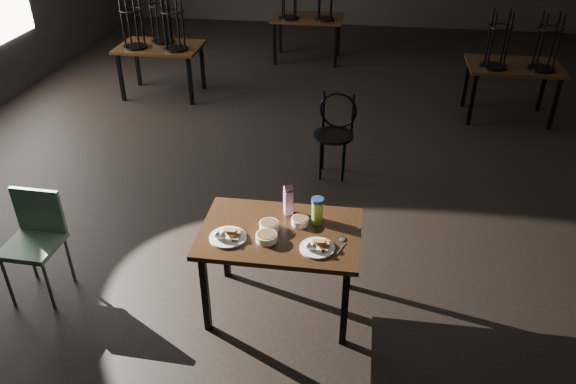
% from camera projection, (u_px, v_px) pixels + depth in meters
% --- Properties ---
extents(main_table, '(1.20, 0.80, 0.75)m').
position_uv_depth(main_table, '(280.00, 240.00, 4.22)').
color(main_table, black).
rests_on(main_table, ground).
extents(plate_left, '(0.27, 0.27, 0.09)m').
position_uv_depth(plate_left, '(227.00, 236.00, 4.09)').
color(plate_left, white).
rests_on(plate_left, main_table).
extents(plate_right, '(0.25, 0.25, 0.08)m').
position_uv_depth(plate_right, '(317.00, 247.00, 3.98)').
color(plate_right, white).
rests_on(plate_right, main_table).
extents(bowl_near, '(0.15, 0.15, 0.06)m').
position_uv_depth(bowl_near, '(269.00, 226.00, 4.19)').
color(bowl_near, white).
rests_on(bowl_near, main_table).
extents(bowl_far, '(0.13, 0.13, 0.05)m').
position_uv_depth(bowl_far, '(300.00, 221.00, 4.25)').
color(bowl_far, white).
rests_on(bowl_far, main_table).
extents(bowl_big, '(0.16, 0.16, 0.05)m').
position_uv_depth(bowl_big, '(266.00, 237.00, 4.07)').
color(bowl_big, white).
rests_on(bowl_big, main_table).
extents(juice_carton, '(0.08, 0.08, 0.26)m').
position_uv_depth(juice_carton, '(288.00, 200.00, 4.33)').
color(juice_carton, '#871862').
rests_on(juice_carton, main_table).
extents(water_bottle, '(0.10, 0.10, 0.21)m').
position_uv_depth(water_bottle, '(317.00, 210.00, 4.22)').
color(water_bottle, '#A2D43E').
rests_on(water_bottle, main_table).
extents(spoon, '(0.06, 0.22, 0.01)m').
position_uv_depth(spoon, '(342.00, 240.00, 4.08)').
color(spoon, silver).
rests_on(spoon, main_table).
extents(bentwood_chair, '(0.46, 0.45, 0.93)m').
position_uv_depth(bentwood_chair, '(335.00, 128.00, 6.20)').
color(bentwood_chair, black).
rests_on(bentwood_chair, ground).
extents(school_chair, '(0.43, 0.43, 0.90)m').
position_uv_depth(school_chair, '(35.00, 234.00, 4.50)').
color(school_chair, '#67A17C').
rests_on(school_chair, ground).
extents(bg_table_left, '(1.20, 0.80, 1.48)m').
position_uv_depth(bg_table_left, '(159.00, 44.00, 8.10)').
color(bg_table_left, black).
rests_on(bg_table_left, ground).
extents(bg_table_right, '(1.20, 0.80, 1.48)m').
position_uv_depth(bg_table_right, '(515.00, 66.00, 7.37)').
color(bg_table_right, black).
rests_on(bg_table_right, ground).
extents(bg_table_far, '(1.20, 0.80, 1.48)m').
position_uv_depth(bg_table_far, '(308.00, 17.00, 9.49)').
color(bg_table_far, black).
rests_on(bg_table_far, ground).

